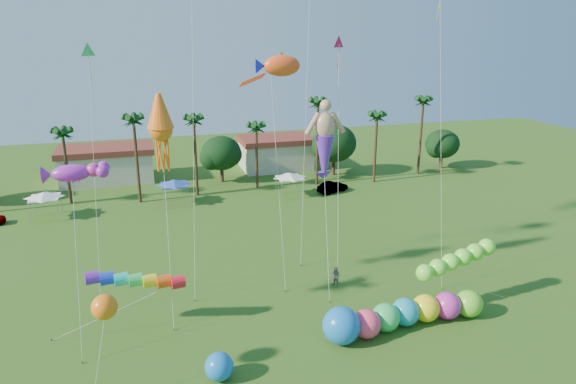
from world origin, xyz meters
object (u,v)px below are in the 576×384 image
object	(u,v)px
spectator_b	(336,277)
caterpillar_inflatable	(399,315)
blue_ball	(219,367)
car_b	(333,187)

from	to	relation	value
spectator_b	caterpillar_inflatable	distance (m)	7.32
caterpillar_inflatable	blue_ball	world-z (taller)	caterpillar_inflatable
car_b	caterpillar_inflatable	distance (m)	31.96
caterpillar_inflatable	blue_ball	size ratio (longest dim) A/B	7.24
car_b	spectator_b	bearing A→B (deg)	137.24
caterpillar_inflatable	spectator_b	bearing A→B (deg)	100.80
spectator_b	car_b	bearing A→B (deg)	131.22
blue_ball	caterpillar_inflatable	bearing A→B (deg)	8.32
car_b	caterpillar_inflatable	size ratio (longest dim) A/B	0.34
spectator_b	blue_ball	xyz separation A→B (m)	(-10.91, -8.95, 0.02)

